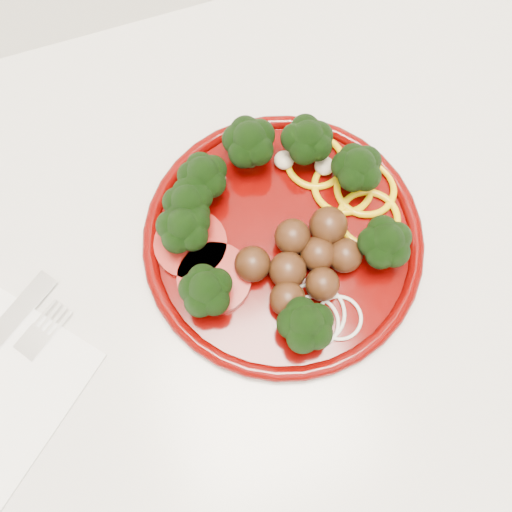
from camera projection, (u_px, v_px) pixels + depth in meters
name	position (u px, v px, depth m)	size (l,w,h in m)	color
counter	(304.00, 324.00, 0.97)	(2.40, 0.60, 0.90)	beige
plate	(279.00, 231.00, 0.52)	(0.26, 0.26, 0.06)	#490301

